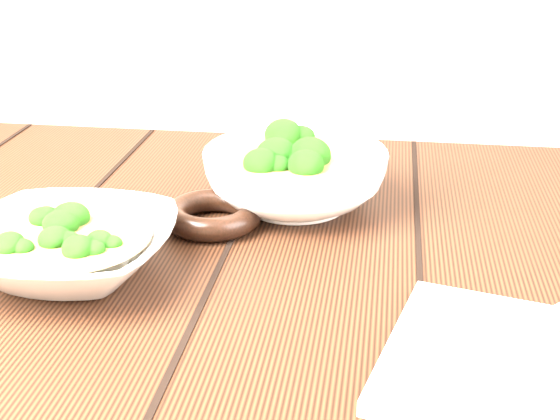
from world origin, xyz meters
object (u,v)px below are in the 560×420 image
Objects in this scene: napkin at (541,372)px; table at (247,349)px; soup_bowl_back at (295,176)px; soup_bowl_front at (69,247)px; trivet at (212,215)px.

table is at bearing 159.08° from napkin.
table is 4.23× the size of soup_bowl_back.
table is 5.82× the size of soup_bowl_front.
soup_bowl_front is at bearing -134.33° from soup_bowl_back.
napkin is at bearing -15.31° from soup_bowl_front.
soup_bowl_front is at bearing -131.45° from trivet.
soup_bowl_front is 0.17m from trivet.
napkin reaches higher than table.
soup_bowl_front is (-0.16, -0.07, 0.15)m from table.
napkin is (0.27, -0.19, 0.13)m from table.
soup_bowl_front is 0.45m from napkin.
trivet is (0.11, 0.13, -0.01)m from soup_bowl_front.
soup_bowl_back is 0.11m from trivet.
napkin is at bearing -53.88° from soup_bowl_back.
table is 4.99× the size of napkin.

